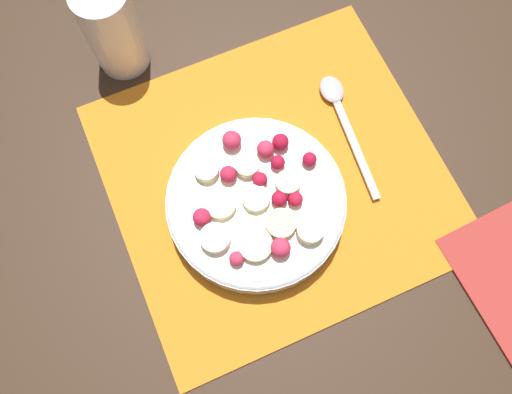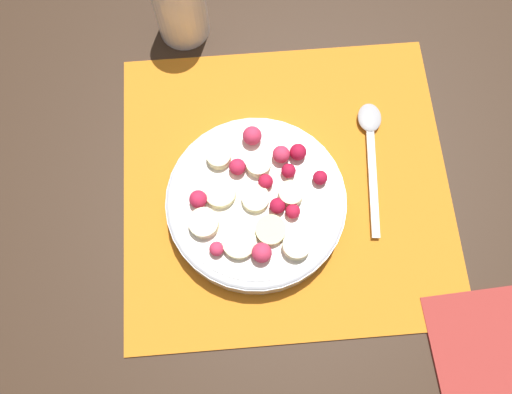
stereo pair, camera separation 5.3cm
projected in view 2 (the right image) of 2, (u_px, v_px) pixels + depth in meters
name	position (u px, v px, depth m)	size (l,w,h in m)	color
ground_plane	(286.00, 185.00, 0.58)	(3.00, 3.00, 0.00)	#382619
placemat	(286.00, 184.00, 0.58)	(0.38, 0.36, 0.01)	orange
fruit_bowl	(256.00, 202.00, 0.55)	(0.20, 0.20, 0.05)	silver
spoon	(371.00, 140.00, 0.59)	(0.03, 0.17, 0.01)	#B2B2B7
napkin	(497.00, 363.00, 0.52)	(0.14, 0.16, 0.01)	#A3332D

